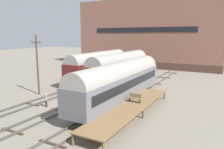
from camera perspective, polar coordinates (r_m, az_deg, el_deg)
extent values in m
plane|color=slate|center=(26.93, -9.00, -7.49)|extent=(200.00, 200.00, 0.00)
cube|color=#4C4742|center=(30.29, -16.98, -5.46)|extent=(0.08, 60.00, 0.16)
cube|color=#4C4742|center=(29.31, -15.00, -5.88)|extent=(0.08, 60.00, 0.16)
cube|color=#3D2D1E|center=(27.89, -20.35, -7.28)|extent=(2.60, 0.24, 0.10)
cube|color=#3D2D1E|center=(31.94, -12.21, -4.68)|extent=(2.60, 0.24, 0.10)
cube|color=#3D2D1E|center=(36.53, -6.05, -2.63)|extent=(2.60, 0.24, 0.10)
cube|color=#3D2D1E|center=(41.48, -1.32, -1.03)|extent=(2.60, 0.24, 0.10)
cube|color=#3D2D1E|center=(46.68, 2.38, 0.22)|extent=(2.60, 0.24, 0.10)
cube|color=#3D2D1E|center=(52.05, 5.32, 1.22)|extent=(2.60, 0.24, 0.10)
cube|color=#4C4742|center=(27.30, -10.21, -6.88)|extent=(0.08, 60.00, 0.16)
cube|color=#4C4742|center=(26.46, -7.77, -7.37)|extent=(0.08, 60.00, 0.16)
cube|color=#3D2D1E|center=(21.02, -24.58, -13.35)|extent=(2.60, 0.24, 0.10)
cube|color=#3D2D1E|center=(24.74, -13.30, -9.12)|extent=(2.60, 0.24, 0.10)
cube|color=#3D2D1E|center=(29.23, -5.39, -5.88)|extent=(2.60, 0.24, 0.10)
cube|color=#3D2D1E|center=(34.19, 0.27, -3.46)|extent=(2.60, 0.24, 0.10)
cube|color=#3D2D1E|center=(39.44, 4.44, -1.65)|extent=(2.60, 0.24, 0.10)
cube|color=#3D2D1E|center=(44.87, 7.60, -0.26)|extent=(2.60, 0.24, 0.10)
cube|color=#3D2D1E|center=(50.44, 10.08, 0.82)|extent=(2.60, 0.24, 0.10)
cube|color=#4C4742|center=(24.80, -1.87, -8.48)|extent=(0.08, 60.00, 0.16)
cube|color=#4C4742|center=(24.14, 1.10, -9.01)|extent=(0.08, 60.00, 0.16)
cube|color=#3D2D1E|center=(17.83, -15.33, -17.10)|extent=(2.60, 0.24, 0.10)
cube|color=#3D2D1E|center=(22.09, -4.28, -11.25)|extent=(2.60, 0.24, 0.10)
cube|color=#3D2D1E|center=(27.03, 2.72, -7.19)|extent=(2.60, 0.24, 0.10)
cube|color=#3D2D1E|center=(32.32, 7.42, -4.35)|extent=(2.60, 0.24, 0.10)
cube|color=#3D2D1E|center=(37.83, 10.75, -2.31)|extent=(2.60, 0.24, 0.10)
cube|color=#3D2D1E|center=(43.47, 13.22, -0.78)|extent=(2.60, 0.24, 0.10)
cube|color=#3D2D1E|center=(49.19, 15.12, 0.39)|extent=(2.60, 0.24, 0.10)
cube|color=black|center=(41.09, 5.56, -0.55)|extent=(1.80, 2.40, 1.00)
cube|color=black|center=(31.61, -2.28, -3.77)|extent=(1.80, 2.40, 1.00)
cube|color=#4C3823|center=(35.89, 2.18, 1.13)|extent=(2.98, 16.72, 2.94)
cube|color=black|center=(35.83, 2.18, 1.68)|extent=(3.02, 15.38, 1.06)
cylinder|color=gray|center=(35.69, 2.19, 3.46)|extent=(2.83, 16.38, 2.83)
cube|color=black|center=(31.62, 7.00, -3.83)|extent=(1.80, 2.40, 1.00)
cube|color=black|center=(21.57, -4.97, -10.52)|extent=(1.80, 2.40, 1.00)
cube|color=slate|center=(25.95, 2.22, -2.70)|extent=(3.03, 18.16, 2.67)
cube|color=black|center=(25.88, 2.22, -2.01)|extent=(3.07, 16.71, 0.96)
cylinder|color=gray|center=(25.68, 2.24, 0.21)|extent=(2.88, 17.80, 2.88)
cube|color=black|center=(43.26, 0.12, 0.04)|extent=(1.80, 2.40, 1.00)
cube|color=black|center=(34.82, -7.98, -2.55)|extent=(1.80, 2.40, 1.00)
cube|color=#5B1919|center=(38.60, -3.52, 1.70)|extent=(3.05, 15.71, 2.86)
cube|color=black|center=(38.55, -3.52, 2.20)|extent=(3.09, 14.46, 1.03)
cylinder|color=gray|center=(38.42, -3.54, 3.81)|extent=(2.90, 15.40, 2.90)
cube|color=brown|center=(22.42, 4.99, -8.33)|extent=(2.93, 15.62, 0.10)
cylinder|color=brown|center=(17.17, -10.19, -16.39)|extent=(0.20, 0.20, 0.96)
cylinder|color=brown|center=(15.81, -2.32, -18.70)|extent=(0.20, 0.20, 0.96)
cylinder|color=brown|center=(29.87, 8.63, -4.75)|extent=(0.20, 0.20, 0.96)
cylinder|color=brown|center=(29.11, 13.52, -5.32)|extent=(0.20, 0.20, 0.96)
cylinder|color=brown|center=(23.12, 1.95, -9.10)|extent=(0.20, 0.20, 0.96)
cylinder|color=brown|center=(22.13, 8.14, -10.10)|extent=(0.20, 0.20, 0.96)
cube|color=brown|center=(23.57, 5.95, -6.20)|extent=(1.40, 0.40, 0.06)
cube|color=brown|center=(23.66, 6.12, -5.50)|extent=(1.40, 0.06, 0.45)
cube|color=black|center=(23.87, 4.61, -6.55)|extent=(0.06, 0.40, 0.40)
cube|color=black|center=(23.43, 7.29, -6.92)|extent=(0.06, 0.40, 0.40)
cylinder|color=#282833|center=(26.41, -16.97, -7.28)|extent=(0.12, 0.12, 0.78)
cylinder|color=#282833|center=(26.27, -16.67, -7.35)|extent=(0.12, 0.12, 0.78)
cylinder|color=gray|center=(26.14, -16.90, -5.81)|extent=(0.32, 0.32, 0.65)
sphere|color=tan|center=(26.03, -16.95, -4.89)|extent=(0.21, 0.21, 0.21)
cylinder|color=#473828|center=(31.47, -18.90, 2.30)|extent=(0.24, 0.24, 8.20)
cube|color=#473828|center=(31.23, -19.23, 7.98)|extent=(1.80, 0.12, 0.12)
cube|color=#4F342A|center=(60.37, 9.45, 3.14)|extent=(36.94, 10.89, 1.72)
cube|color=brown|center=(59.94, 9.69, 11.30)|extent=(36.94, 10.89, 15.45)
cube|color=black|center=(54.79, 7.76, 11.47)|extent=(25.86, 0.10, 1.20)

